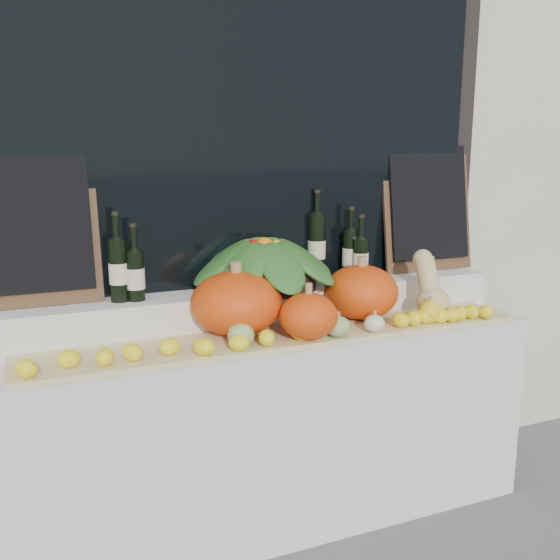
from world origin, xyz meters
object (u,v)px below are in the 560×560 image
(pumpkin_right, at_px, (361,292))
(wine_bottle_tall, at_px, (317,246))
(pumpkin_left, at_px, (237,303))
(butternut_squash, at_px, (430,289))
(produce_bowl, at_px, (264,263))

(pumpkin_right, xyz_separation_m, wine_bottle_tall, (-0.10, 0.25, 0.17))
(pumpkin_left, xyz_separation_m, pumpkin_right, (0.58, 0.01, -0.01))
(pumpkin_right, relative_size, butternut_squash, 1.12)
(produce_bowl, relative_size, wine_bottle_tall, 1.65)
(pumpkin_left, height_order, butternut_squash, butternut_squash)
(pumpkin_left, xyz_separation_m, butternut_squash, (0.89, -0.07, -0.01))
(butternut_squash, height_order, produce_bowl, produce_bowl)
(produce_bowl, bearing_deg, butternut_squash, -20.02)
(pumpkin_right, bearing_deg, butternut_squash, -14.77)
(pumpkin_left, bearing_deg, produce_bowl, 43.11)
(pumpkin_right, height_order, butternut_squash, butternut_squash)
(pumpkin_right, xyz_separation_m, produce_bowl, (-0.39, 0.17, 0.13))
(pumpkin_right, relative_size, produce_bowl, 0.47)
(pumpkin_left, relative_size, butternut_squash, 1.28)
(pumpkin_left, relative_size, wine_bottle_tall, 0.89)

